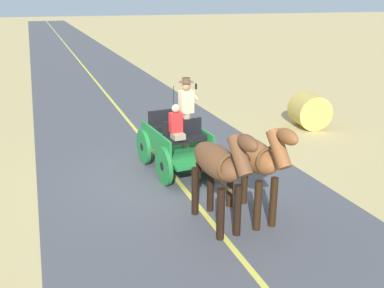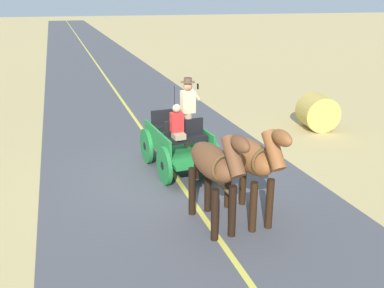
{
  "view_description": "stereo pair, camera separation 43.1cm",
  "coord_description": "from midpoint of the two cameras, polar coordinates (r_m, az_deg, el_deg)",
  "views": [
    {
      "loc": [
        3.02,
        9.46,
        4.36
      ],
      "look_at": [
        -0.23,
        0.73,
        1.1
      ],
      "focal_mm": 39.37,
      "sensor_mm": 36.0,
      "label": 1
    },
    {
      "loc": [
        2.61,
        9.6,
        4.36
      ],
      "look_at": [
        -0.23,
        0.73,
        1.1
      ],
      "focal_mm": 39.37,
      "sensor_mm": 36.0,
      "label": 2
    }
  ],
  "objects": [
    {
      "name": "hay_bale",
      "position": [
        15.29,
        17.42,
        4.14
      ],
      "size": [
        1.38,
        1.3,
        1.2
      ],
      "primitive_type": "cylinder",
      "rotation": [
        0.0,
        1.57,
        1.39
      ],
      "color": "gold",
      "rests_on": "ground"
    },
    {
      "name": "horse_off_side",
      "position": [
        8.04,
        4.58,
        -2.96
      ],
      "size": [
        0.7,
        2.14,
        2.21
      ],
      "color": "brown",
      "rests_on": "ground"
    },
    {
      "name": "horse_near_side",
      "position": [
        8.42,
        9.63,
        -2.13
      ],
      "size": [
        0.67,
        2.14,
        2.21
      ],
      "color": "brown",
      "rests_on": "ground"
    },
    {
      "name": "ground_plane",
      "position": [
        10.85,
        -1.17,
        -4.41
      ],
      "size": [
        200.0,
        200.0,
        0.0
      ],
      "primitive_type": "plane",
      "color": "tan"
    },
    {
      "name": "road_surface",
      "position": [
        10.85,
        -1.17,
        -4.39
      ],
      "size": [
        6.63,
        160.0,
        0.01
      ],
      "primitive_type": "cube",
      "color": "#4C4C51",
      "rests_on": "ground"
    },
    {
      "name": "horse_drawn_carriage",
      "position": [
        10.97,
        -0.6,
        0.43
      ],
      "size": [
        1.59,
        4.52,
        2.5
      ],
      "color": "#1E7233",
      "rests_on": "ground"
    },
    {
      "name": "road_centre_stripe",
      "position": [
        10.85,
        -1.17,
        -4.37
      ],
      "size": [
        0.12,
        160.0,
        0.0
      ],
      "primitive_type": "cube",
      "color": "#DBCC4C",
      "rests_on": "road_surface"
    }
  ]
}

